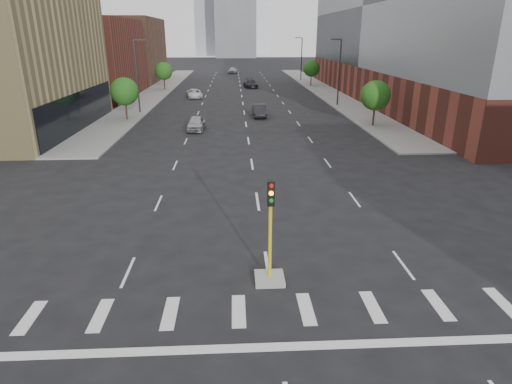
{
  "coord_description": "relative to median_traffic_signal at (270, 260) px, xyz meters",
  "views": [
    {
      "loc": [
        -1.34,
        -6.24,
        9.52
      ],
      "look_at": [
        -0.36,
        12.84,
        2.5
      ],
      "focal_mm": 30.0,
      "sensor_mm": 36.0,
      "label": 1
    }
  ],
  "objects": [
    {
      "name": "tower_mid",
      "position": [
        0.0,
        191.03,
        21.03
      ],
      "size": [
        18.0,
        18.0,
        44.0
      ],
      "primitive_type": "cube",
      "color": "slate",
      "rests_on": "ground"
    },
    {
      "name": "tree_left_near",
      "position": [
        -14.0,
        36.03,
        2.42
      ],
      "size": [
        3.2,
        3.2,
        4.85
      ],
      "color": "#382619",
      "rests_on": "ground"
    },
    {
      "name": "median_traffic_signal",
      "position": [
        0.0,
        0.0,
        0.0
      ],
      "size": [
        1.2,
        1.2,
        4.4
      ],
      "color": "#999993",
      "rests_on": "ground"
    },
    {
      "name": "streetlight_left",
      "position": [
        -13.41,
        41.03,
        4.04
      ],
      "size": [
        1.6,
        0.22,
        9.07
      ],
      "color": "#2D2D30",
      "rests_on": "ground"
    },
    {
      "name": "building_left_far_a",
      "position": [
        -27.5,
        57.03,
        5.03
      ],
      "size": [
        20.0,
        22.0,
        12.0
      ],
      "primitive_type": "cube",
      "color": "brown",
      "rests_on": "ground"
    },
    {
      "name": "car_near_left",
      "position": [
        -5.39,
        30.18,
        -0.24
      ],
      "size": [
        1.91,
        4.38,
        1.47
      ],
      "primitive_type": "imported",
      "rotation": [
        0.0,
        0.0,
        -0.04
      ],
      "color": "#9E9FA3",
      "rests_on": "ground"
    },
    {
      "name": "building_right_main",
      "position": [
        29.5,
        51.03,
        10.03
      ],
      "size": [
        24.0,
        70.0,
        22.0
      ],
      "color": "brown",
      "rests_on": "ground"
    },
    {
      "name": "streetlight_right_a",
      "position": [
        13.41,
        46.03,
        4.04
      ],
      "size": [
        1.6,
        0.22,
        9.07
      ],
      "color": "#2D2D30",
      "rests_on": "ground"
    },
    {
      "name": "sidewalk_left_far",
      "position": [
        -15.0,
        65.03,
        -0.9
      ],
      "size": [
        5.0,
        92.0,
        0.15
      ],
      "primitive_type": "cube",
      "color": "gray",
      "rests_on": "ground"
    },
    {
      "name": "tree_right_far",
      "position": [
        14.0,
        71.03,
        2.42
      ],
      "size": [
        3.2,
        3.2,
        4.85
      ],
      "color": "#382619",
      "rests_on": "ground"
    },
    {
      "name": "streetlight_right_b",
      "position": [
        13.41,
        81.03,
        4.04
      ],
      "size": [
        1.6,
        0.22,
        9.07
      ],
      "color": "#2D2D30",
      "rests_on": "ground"
    },
    {
      "name": "car_mid_right",
      "position": [
        1.81,
        37.73,
        -0.23
      ],
      "size": [
        1.59,
        4.51,
        1.48
      ],
      "primitive_type": "imported",
      "rotation": [
        0.0,
        0.0,
        0.01
      ],
      "color": "black",
      "rests_on": "ground"
    },
    {
      "name": "sidewalk_right_far",
      "position": [
        15.0,
        65.03,
        -0.9
      ],
      "size": [
        5.0,
        92.0,
        0.15
      ],
      "primitive_type": "cube",
      "color": "gray",
      "rests_on": "ground"
    },
    {
      "name": "tree_right_near",
      "position": [
        14.0,
        31.03,
        2.42
      ],
      "size": [
        3.2,
        3.2,
        4.85
      ],
      "color": "#382619",
      "rests_on": "ground"
    },
    {
      "name": "building_left_far_b",
      "position": [
        -27.5,
        83.03,
        5.53
      ],
      "size": [
        20.0,
        24.0,
        13.0
      ],
      "primitive_type": "cube",
      "color": "brown",
      "rests_on": "ground"
    },
    {
      "name": "car_far_left",
      "position": [
        -7.66,
        55.37,
        -0.29
      ],
      "size": [
        3.01,
        5.18,
        1.36
      ],
      "primitive_type": "imported",
      "rotation": [
        0.0,
        0.0,
        0.16
      ],
      "color": "silver",
      "rests_on": "ground"
    },
    {
      "name": "car_distant",
      "position": [
        -1.44,
        101.78,
        -0.16
      ],
      "size": [
        2.57,
        4.99,
        1.62
      ],
      "primitive_type": "imported",
      "rotation": [
        0.0,
        0.0,
        -0.14
      ],
      "color": "#AFAEB2",
      "rests_on": "ground"
    },
    {
      "name": "car_deep_right",
      "position": [
        1.94,
        69.02,
        -0.19
      ],
      "size": [
        2.93,
        5.67,
        1.57
      ],
      "primitive_type": "imported",
      "rotation": [
        0.0,
        0.0,
        0.14
      ],
      "color": "black",
      "rests_on": "ground"
    },
    {
      "name": "tree_left_far",
      "position": [
        -14.0,
        66.03,
        2.42
      ],
      "size": [
        3.2,
        3.2,
        4.85
      ],
      "color": "#382619",
      "rests_on": "ground"
    }
  ]
}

